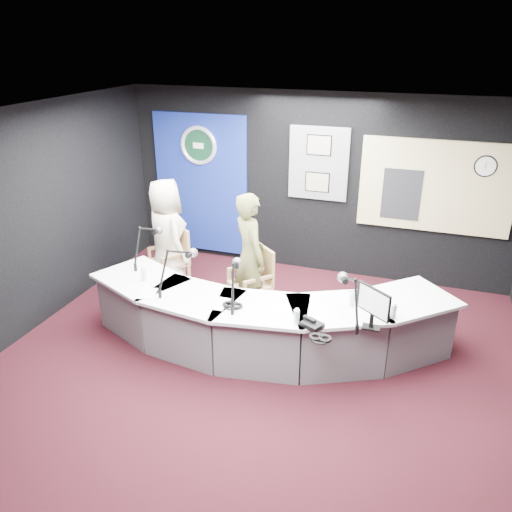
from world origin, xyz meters
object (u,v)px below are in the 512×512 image
(broadcast_desk, at_px, (261,320))
(person_woman, at_px, (250,257))
(armchair_left, at_px, (169,257))
(person_man, at_px, (167,237))
(armchair_right, at_px, (250,280))

(broadcast_desk, distance_m, person_woman, 0.95)
(armchair_left, bearing_deg, person_woman, 23.32)
(broadcast_desk, xyz_separation_m, person_man, (-1.77, 1.02, 0.48))
(person_woman, bearing_deg, armchair_left, 34.89)
(broadcast_desk, distance_m, armchair_right, 0.82)
(broadcast_desk, bearing_deg, person_man, 150.12)
(armchair_left, relative_size, person_man, 0.62)
(person_man, relative_size, person_woman, 0.98)
(broadcast_desk, xyz_separation_m, armchair_right, (-0.39, 0.71, 0.14))
(armchair_left, height_order, armchair_right, armchair_left)
(broadcast_desk, distance_m, armchair_left, 2.05)
(armchair_left, bearing_deg, armchair_right, 23.32)
(armchair_left, distance_m, person_woman, 1.45)
(armchair_right, bearing_deg, broadcast_desk, -19.22)
(broadcast_desk, relative_size, armchair_right, 4.36)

